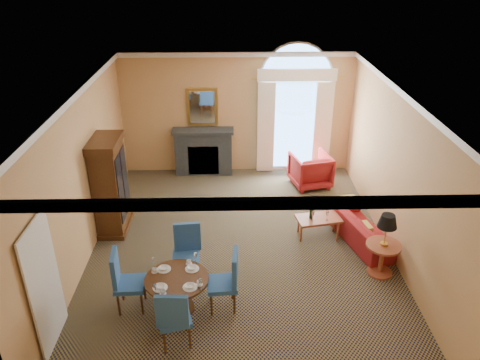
{
  "coord_description": "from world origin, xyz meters",
  "views": [
    {
      "loc": [
        -0.2,
        -7.92,
        5.53
      ],
      "look_at": [
        0.0,
        0.5,
        1.3
      ],
      "focal_mm": 35.0,
      "sensor_mm": 36.0,
      "label": 1
    }
  ],
  "objects_px": {
    "armoire": "(110,187)",
    "sofa": "(363,228)",
    "dining_table": "(177,286)",
    "side_table": "(385,238)",
    "coffee_table": "(318,219)",
    "armchair": "(310,170)"
  },
  "relations": [
    {
      "from": "armoire",
      "to": "dining_table",
      "type": "height_order",
      "value": "armoire"
    },
    {
      "from": "coffee_table",
      "to": "side_table",
      "type": "bearing_deg",
      "value": -63.12
    },
    {
      "from": "armoire",
      "to": "coffee_table",
      "type": "xyz_separation_m",
      "value": [
        4.35,
        -0.46,
        -0.57
      ]
    },
    {
      "from": "armoire",
      "to": "armchair",
      "type": "relative_size",
      "value": 2.21
    },
    {
      "from": "coffee_table",
      "to": "dining_table",
      "type": "bearing_deg",
      "value": -152.12
    },
    {
      "from": "coffee_table",
      "to": "side_table",
      "type": "relative_size",
      "value": 0.79
    },
    {
      "from": "armoire",
      "to": "dining_table",
      "type": "bearing_deg",
      "value": -58.24
    },
    {
      "from": "armoire",
      "to": "side_table",
      "type": "height_order",
      "value": "armoire"
    },
    {
      "from": "dining_table",
      "to": "side_table",
      "type": "relative_size",
      "value": 0.85
    },
    {
      "from": "armoire",
      "to": "armchair",
      "type": "bearing_deg",
      "value": 22.9
    },
    {
      "from": "dining_table",
      "to": "sofa",
      "type": "xyz_separation_m",
      "value": [
        3.64,
        2.02,
        -0.22
      ]
    },
    {
      "from": "sofa",
      "to": "side_table",
      "type": "xyz_separation_m",
      "value": [
        0.05,
        -1.11,
        0.5
      ]
    },
    {
      "from": "sofa",
      "to": "dining_table",
      "type": "bearing_deg",
      "value": 103.18
    },
    {
      "from": "armoire",
      "to": "side_table",
      "type": "bearing_deg",
      "value": -17.93
    },
    {
      "from": "dining_table",
      "to": "armchair",
      "type": "relative_size",
      "value": 1.12
    },
    {
      "from": "armoire",
      "to": "dining_table",
      "type": "relative_size",
      "value": 1.96
    },
    {
      "from": "armoire",
      "to": "sofa",
      "type": "relative_size",
      "value": 1.08
    },
    {
      "from": "dining_table",
      "to": "sofa",
      "type": "height_order",
      "value": "dining_table"
    },
    {
      "from": "side_table",
      "to": "sofa",
      "type": "bearing_deg",
      "value": 92.58
    },
    {
      "from": "armchair",
      "to": "armoire",
      "type": "bearing_deg",
      "value": 9.39
    },
    {
      "from": "dining_table",
      "to": "sofa",
      "type": "relative_size",
      "value": 0.55
    },
    {
      "from": "armoire",
      "to": "coffee_table",
      "type": "distance_m",
      "value": 4.41
    }
  ]
}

